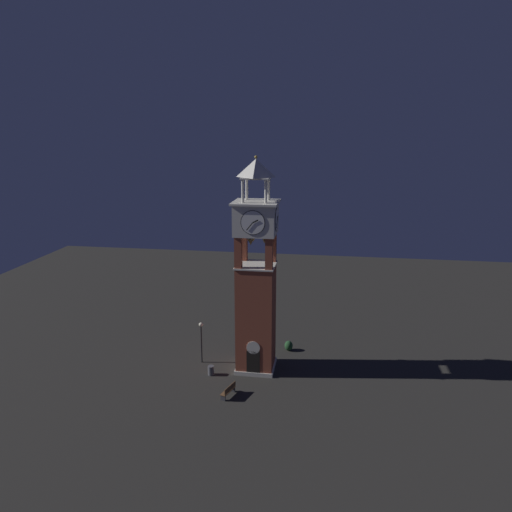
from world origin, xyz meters
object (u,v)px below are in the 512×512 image
(park_bench, at_px, (229,391))
(clock_tower, at_px, (256,286))
(trash_bin, at_px, (211,370))
(lamp_post, at_px, (201,335))

(park_bench, bearing_deg, clock_tower, 74.44)
(trash_bin, bearing_deg, lamp_post, 122.58)
(park_bench, distance_m, lamp_post, 6.55)
(clock_tower, xyz_separation_m, lamp_post, (-4.82, 0.30, -4.72))
(clock_tower, bearing_deg, lamp_post, 176.48)
(clock_tower, bearing_deg, trash_bin, -152.82)
(park_bench, xyz_separation_m, trash_bin, (-2.14, 3.05, -0.08))
(lamp_post, bearing_deg, park_bench, -55.92)
(clock_tower, height_order, lamp_post, clock_tower)
(lamp_post, bearing_deg, clock_tower, -3.52)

